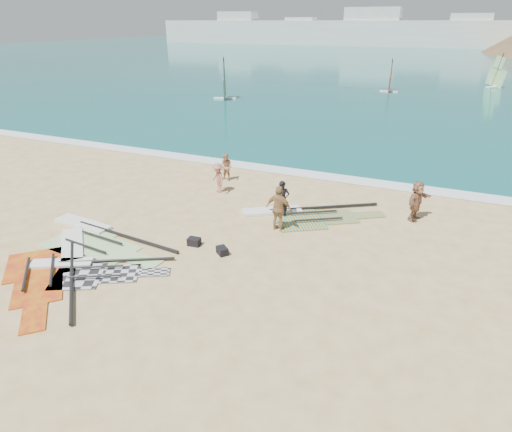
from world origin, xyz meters
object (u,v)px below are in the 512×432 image
at_px(rig_grey, 87,269).
at_px(beachgoer_left, 226,167).
at_px(gear_bag_far, 222,251).
at_px(person_wetsuit, 282,200).
at_px(rig_green, 95,236).
at_px(rig_red, 56,264).
at_px(rig_orange, 302,214).
at_px(gear_bag_near, 194,242).
at_px(beachgoer_back, 279,209).
at_px(beachgoer_right, 417,201).
at_px(beachgoer_mid, 218,178).

distance_m(rig_grey, beachgoer_left, 10.11).
xyz_separation_m(gear_bag_far, person_wetsuit, (0.88, 3.94, 0.70)).
relative_size(rig_green, rig_red, 1.12).
bearing_deg(rig_orange, rig_grey, -158.38).
height_order(rig_grey, gear_bag_far, gear_bag_far).
distance_m(rig_red, gear_bag_near, 4.92).
distance_m(beachgoer_left, beachgoer_back, 6.51).
bearing_deg(beachgoer_right, beachgoer_left, 107.17).
xyz_separation_m(rig_green, gear_bag_far, (5.30, 0.84, 0.09)).
relative_size(rig_grey, rig_green, 0.77).
bearing_deg(gear_bag_near, rig_green, -165.62).
height_order(rig_red, beachgoer_right, beachgoer_right).
relative_size(rig_orange, gear_bag_far, 13.13).
bearing_deg(beachgoer_back, gear_bag_far, 70.71).
height_order(rig_red, beachgoer_back, beachgoer_back).
bearing_deg(beachgoer_right, gear_bag_near, 151.91).
bearing_deg(rig_orange, beachgoer_mid, 135.95).
bearing_deg(beachgoer_back, beachgoer_mid, -28.73).
xyz_separation_m(person_wetsuit, beachgoer_back, (0.30, -1.22, 0.12)).
relative_size(rig_orange, beachgoer_left, 4.09).
height_order(rig_green, gear_bag_near, gear_bag_near).
height_order(beachgoer_left, beachgoer_mid, beachgoer_mid).
xyz_separation_m(rig_grey, person_wetsuit, (4.66, 6.82, 0.79)).
height_order(rig_orange, person_wetsuit, person_wetsuit).
bearing_deg(rig_orange, beachgoer_left, 120.23).
bearing_deg(rig_green, rig_orange, 43.34).
height_order(rig_green, rig_orange, rig_green).
xyz_separation_m(gear_bag_far, beachgoer_mid, (-3.12, 5.51, 0.61)).
relative_size(rig_grey, person_wetsuit, 2.98).
distance_m(beachgoer_back, beachgoer_right, 6.02).
height_order(rig_green, beachgoer_left, beachgoer_left).
xyz_separation_m(beachgoer_mid, beachgoer_right, (9.33, 0.52, 0.13)).
distance_m(rig_green, rig_orange, 8.75).
height_order(rig_red, gear_bag_near, gear_bag_near).
bearing_deg(rig_red, beachgoer_back, 88.41).
xyz_separation_m(rig_green, beachgoer_right, (11.51, 6.86, 0.83)).
distance_m(gear_bag_far, beachgoer_left, 8.05).
height_order(gear_bag_near, beachgoer_left, beachgoer_left).
xyz_separation_m(rig_grey, rig_green, (-1.52, 2.04, 0.00)).
relative_size(rig_red, gear_bag_far, 12.38).
distance_m(beachgoer_mid, beachgoer_back, 5.13).
height_order(rig_red, person_wetsuit, person_wetsuit).
height_order(rig_orange, gear_bag_far, gear_bag_far).
height_order(beachgoer_left, beachgoer_right, beachgoer_right).
xyz_separation_m(rig_grey, gear_bag_near, (2.46, 3.06, 0.10)).
bearing_deg(rig_red, rig_grey, 53.89).
distance_m(rig_orange, gear_bag_far, 4.80).
bearing_deg(rig_red, rig_green, 142.74).
distance_m(rig_green, beachgoer_mid, 6.75).
bearing_deg(gear_bag_far, beachgoer_back, 66.50).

